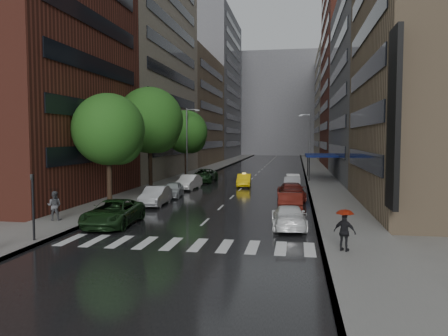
{
  "coord_description": "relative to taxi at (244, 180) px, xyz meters",
  "views": [
    {
      "loc": [
        5.8,
        -23.4,
        5.48
      ],
      "look_at": [
        0.0,
        11.56,
        3.0
      ],
      "focal_mm": 35.0,
      "sensor_mm": 36.0,
      "label": 1
    }
  ],
  "objects": [
    {
      "name": "ped_red_umbrella",
      "position": [
        8.02,
        -27.48,
        0.62
      ],
      "size": [
        1.14,
        0.87,
        2.01
      ],
      "color": "black",
      "rests_on": "sidewalk_right"
    },
    {
      "name": "buildings_right",
      "position": [
        14.93,
        31.8,
        14.33
      ],
      "size": [
        8.05,
        109.1,
        36.0
      ],
      "color": "#937A5B",
      "rests_on": "ground"
    },
    {
      "name": "street_lamp_right",
      "position": [
        7.65,
        20.1,
        4.19
      ],
      "size": [
        1.74,
        0.22,
        9.0
      ],
      "color": "gray",
      "rests_on": "sidewalk_right"
    },
    {
      "name": "taxi",
      "position": [
        0.0,
        0.0,
        0.0
      ],
      "size": [
        1.75,
        4.34,
        1.4
      ],
      "primitive_type": "imported",
      "rotation": [
        0.0,
        0.0,
        0.06
      ],
      "color": "yellow",
      "rests_on": "ground"
    },
    {
      "name": "road",
      "position": [
        -0.07,
        25.1,
        -0.7
      ],
      "size": [
        14.0,
        140.0,
        0.01
      ],
      "primitive_type": "cube",
      "color": "black",
      "rests_on": "ground"
    },
    {
      "name": "tree_mid",
      "position": [
        -8.67,
        -6.54,
        6.48
      ],
      "size": [
        6.58,
        6.58,
        10.49
      ],
      "color": "#382619",
      "rests_on": "ground"
    },
    {
      "name": "sidewalk_right",
      "position": [
        8.93,
        25.1,
        -0.63
      ],
      "size": [
        4.0,
        140.0,
        0.15
      ],
      "primitive_type": "cube",
      "color": "gray",
      "rests_on": "ground"
    },
    {
      "name": "ped_black_umbrella",
      "position": [
        -9.62,
        -22.6,
        0.68
      ],
      "size": [
        1.03,
        0.98,
        2.09
      ],
      "color": "#4E4F53",
      "rests_on": "sidewalk_left"
    },
    {
      "name": "tree_far",
      "position": [
        -8.67,
        7.77,
        5.52
      ],
      "size": [
        5.7,
        5.7,
        9.09
      ],
      "color": "#382619",
      "rests_on": "ground"
    },
    {
      "name": "sidewalk_left",
      "position": [
        -9.07,
        25.1,
        -0.63
      ],
      "size": [
        4.0,
        140.0,
        0.15
      ],
      "primitive_type": "cube",
      "color": "gray",
      "rests_on": "ground"
    },
    {
      "name": "parked_cars_right",
      "position": [
        5.33,
        -11.3,
        0.06
      ],
      "size": [
        2.74,
        28.61,
        1.61
      ],
      "color": "white",
      "rests_on": "ground"
    },
    {
      "name": "ground",
      "position": [
        -0.07,
        -24.9,
        -0.7
      ],
      "size": [
        220.0,
        220.0,
        0.0
      ],
      "primitive_type": "plane",
      "color": "gray",
      "rests_on": "ground"
    },
    {
      "name": "tree_near",
      "position": [
        -8.67,
        -16.28,
        5.4
      ],
      "size": [
        5.59,
        5.59,
        8.91
      ],
      "color": "#382619",
      "rests_on": "ground"
    },
    {
      "name": "traffic_light",
      "position": [
        -7.67,
        -27.87,
        1.53
      ],
      "size": [
        0.18,
        0.15,
        3.45
      ],
      "color": "black",
      "rests_on": "sidewalk_left"
    },
    {
      "name": "crosswalk",
      "position": [
        0.13,
        -26.9,
        -0.69
      ],
      "size": [
        13.15,
        2.8,
        0.01
      ],
      "color": "silver",
      "rests_on": "ground"
    },
    {
      "name": "buildings_left",
      "position": [
        -15.07,
        33.89,
        15.29
      ],
      "size": [
        8.0,
        108.0,
        38.0
      ],
      "color": "maroon",
      "rests_on": "ground"
    },
    {
      "name": "street_lamp_left",
      "position": [
        -7.79,
        5.1,
        4.19
      ],
      "size": [
        1.74,
        0.22,
        9.0
      ],
      "color": "gray",
      "rests_on": "sidewalk_left"
    },
    {
      "name": "building_far",
      "position": [
        -0.07,
        93.1,
        15.3
      ],
      "size": [
        40.0,
        14.0,
        32.0
      ],
      "primitive_type": "cube",
      "color": "slate",
      "rests_on": "ground"
    },
    {
      "name": "awning",
      "position": [
        8.92,
        10.1,
        2.43
      ],
      "size": [
        4.0,
        8.0,
        3.12
      ],
      "color": "navy",
      "rests_on": "sidewalk_right"
    },
    {
      "name": "parked_cars_left",
      "position": [
        -5.47,
        -9.25,
        0.08
      ],
      "size": [
        2.88,
        32.8,
        1.6
      ],
      "color": "black",
      "rests_on": "ground"
    }
  ]
}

